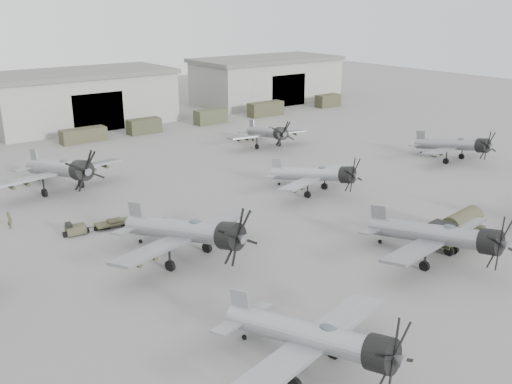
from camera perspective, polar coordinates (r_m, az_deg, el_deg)
The scene contains 18 objects.
ground at distance 47.73m, azimuth 10.62°, elevation -5.65°, with size 220.00×220.00×0.00m, color #5D5D5B.
hangar_center at distance 97.78m, azimuth -17.05°, elevation 8.99°, with size 29.00×14.80×8.70m.
hangar_right at distance 116.11m, azimuth 1.07°, elevation 11.19°, with size 29.00×14.80×8.70m.
support_truck_3 at distance 85.82m, azimuth -16.87°, elevation 5.45°, with size 6.45×2.20×1.99m, color #3E3D28.
support_truck_4 at distance 89.38m, azimuth -11.12°, elevation 6.49°, with size 5.05×2.20×2.24m, color #373925.
support_truck_5 at distance 95.07m, azimuth -4.56°, elevation 7.53°, with size 5.39×2.20×2.35m, color #3B422B.
support_truck_6 at distance 101.52m, azimuth 0.97°, elevation 8.31°, with size 6.65×2.20×2.42m, color #3A3B26.
support_truck_7 at distance 111.27m, azimuth 7.20°, elevation 9.05°, with size 4.95×2.20×2.31m, color #393925.
aircraft_near_0 at distance 31.54m, azimuth 6.24°, elevation -14.35°, with size 12.43×11.19×4.94m.
aircraft_near_1 at distance 45.87m, azimuth 18.04°, elevation -4.19°, with size 12.71×11.44×5.05m.
aircraft_mid_1 at distance 44.12m, azimuth -6.66°, elevation -3.99°, with size 13.73×12.36×5.47m.
aircraft_mid_2 at distance 59.87m, azimuth 6.20°, elevation 1.74°, with size 11.50×10.35×4.59m.
aircraft_mid_3 at distance 76.00m, azimuth 19.40°, elevation 4.45°, with size 11.73×10.56×4.69m.
aircraft_far_0 at distance 63.22m, azimuth -18.85°, elevation 2.16°, with size 14.05×12.64×5.58m.
aircraft_far_1 at distance 78.69m, azimuth 1.27°, elevation 5.93°, with size 11.60×10.44×4.60m.
fuel_tanker at distance 50.58m, azimuth 19.41°, elevation -3.24°, with size 6.75×3.60×2.52m.
tug_trailer at distance 52.26m, azimuth -16.18°, elevation -3.37°, with size 6.14×1.67×1.22m.
ground_crew at distance 55.37m, azimuth -23.44°, elevation -2.55°, with size 0.60×0.39×1.64m, color #4A4730.
Camera 1 is at (-32.59, -29.00, 19.35)m, focal length 40.00 mm.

